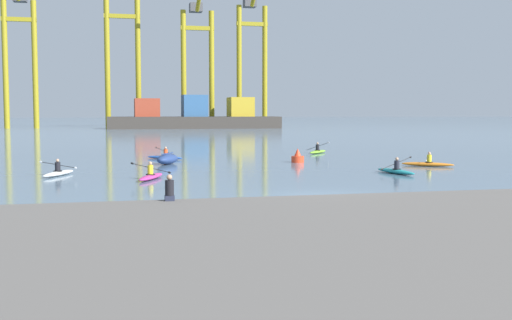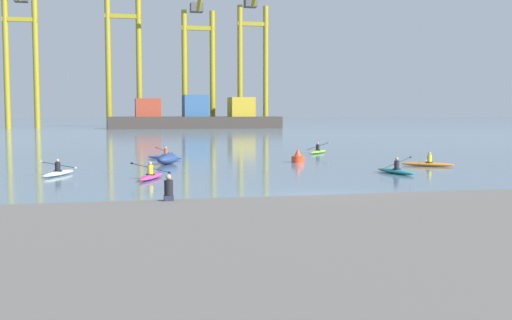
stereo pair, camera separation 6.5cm
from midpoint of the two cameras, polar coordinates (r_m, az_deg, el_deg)
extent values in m
plane|color=slate|center=(26.30, 5.98, -3.40)|extent=(800.00, 800.00, 0.00)
cube|color=#38332D|center=(136.14, -5.66, 3.43)|extent=(37.07, 8.40, 2.57)
cube|color=#993823|center=(135.20, -9.97, 4.74)|extent=(5.19, 5.88, 3.86)
cube|color=#2D5684|center=(136.12, -5.67, 4.96)|extent=(5.19, 5.88, 4.66)
cube|color=#B29323|center=(137.79, -1.44, 4.88)|extent=(5.19, 5.88, 4.21)
cylinder|color=olive|center=(145.79, -21.98, 8.12)|extent=(1.20, 1.20, 27.59)
cylinder|color=olive|center=(144.98, -19.59, 8.21)|extent=(1.20, 1.20, 27.59)
cube|color=olive|center=(146.35, -20.90, 11.94)|extent=(7.27, 0.90, 0.90)
cylinder|color=olive|center=(143.50, -13.47, 8.69)|extent=(1.20, 1.20, 29.13)
cylinder|color=olive|center=(143.61, -10.75, 8.73)|extent=(1.20, 1.20, 29.13)
cube|color=olive|center=(144.66, -12.18, 12.74)|extent=(7.93, 0.90, 0.90)
cylinder|color=olive|center=(142.29, -6.66, 8.25)|extent=(1.20, 1.20, 26.32)
cylinder|color=olive|center=(143.13, -4.10, 8.25)|extent=(1.20, 1.20, 26.32)
cube|color=olive|center=(143.59, -5.40, 11.92)|extent=(7.57, 0.90, 0.90)
cube|color=#47474C|center=(146.76, -5.55, 13.71)|extent=(2.80, 2.80, 2.00)
cylinder|color=olive|center=(147.13, -1.57, 8.55)|extent=(1.20, 1.20, 28.34)
cylinder|color=olive|center=(148.47, 0.80, 8.51)|extent=(1.20, 1.20, 28.34)
cube|color=olive|center=(148.81, -0.38, 12.34)|extent=(7.38, 0.90, 0.90)
cube|color=#47474C|center=(152.03, -0.59, 14.17)|extent=(2.80, 2.80, 2.00)
ellipsoid|color=navy|center=(43.03, -8.15, 0.09)|extent=(2.17, 2.81, 0.70)
cube|color=navy|center=(43.00, -8.16, 0.59)|extent=(0.95, 1.76, 0.06)
cylinder|color=red|center=(44.17, 3.79, 0.07)|extent=(0.90, 0.90, 0.45)
cone|color=red|center=(44.13, 3.79, 0.72)|extent=(0.49, 0.49, 0.55)
ellipsoid|color=silver|center=(36.66, -17.66, -1.17)|extent=(1.85, 3.37, 0.26)
torus|color=black|center=(36.56, -17.74, -0.97)|extent=(0.64, 0.64, 0.05)
cylinder|color=black|center=(36.54, -17.75, -0.59)|extent=(0.30, 0.30, 0.50)
sphere|color=tan|center=(36.51, -17.76, -0.04)|extent=(0.19, 0.19, 0.19)
cylinder|color=black|center=(36.57, -17.71, -0.43)|extent=(1.94, 0.83, 0.34)
ellipsoid|color=silver|center=(37.05, -19.15, -0.16)|extent=(0.19, 0.11, 0.14)
ellipsoid|color=silver|center=(36.12, -16.24, -0.70)|extent=(0.19, 0.11, 0.14)
ellipsoid|color=orange|center=(42.53, 15.38, -0.37)|extent=(3.11, 2.48, 0.26)
torus|color=black|center=(42.51, 15.52, -0.19)|extent=(0.68, 0.68, 0.05)
cylinder|color=gold|center=(42.49, 15.53, 0.13)|extent=(0.30, 0.30, 0.50)
sphere|color=tan|center=(42.47, 15.54, 0.60)|extent=(0.19, 0.19, 0.19)
cylinder|color=black|center=(42.49, 15.46, 0.27)|extent=(1.25, 1.71, 0.33)
ellipsoid|color=silver|center=(41.47, 15.27, -0.03)|extent=(0.15, 0.18, 0.13)
ellipsoid|color=silver|center=(43.51, 15.65, 0.56)|extent=(0.15, 0.18, 0.13)
ellipsoid|color=teal|center=(36.97, 12.61, -1.02)|extent=(1.24, 3.45, 0.26)
torus|color=black|center=(36.88, 12.71, -0.82)|extent=(0.57, 0.57, 0.05)
cylinder|color=#23232D|center=(36.86, 12.71, -0.45)|extent=(0.30, 0.30, 0.50)
sphere|color=tan|center=(36.83, 12.72, 0.10)|extent=(0.19, 0.19, 0.19)
cylinder|color=black|center=(36.89, 12.67, -0.29)|extent=(1.98, 0.42, 0.66)
ellipsoid|color=black|center=(36.33, 11.39, -0.84)|extent=(0.21, 0.08, 0.16)
ellipsoid|color=black|center=(37.47, 13.91, 0.25)|extent=(0.21, 0.08, 0.16)
ellipsoid|color=#2856B2|center=(47.57, -8.40, 0.23)|extent=(2.83, 2.83, 0.26)
torus|color=black|center=(47.49, -8.31, 0.39)|extent=(0.69, 0.69, 0.05)
cylinder|color=#DB471E|center=(47.48, -8.31, 0.68)|extent=(0.30, 0.30, 0.50)
sphere|color=tan|center=(47.46, -8.32, 1.10)|extent=(0.19, 0.19, 0.19)
cylinder|color=black|center=(47.50, -8.36, 0.80)|extent=(1.44, 1.45, 0.67)
ellipsoid|color=black|center=(46.73, -9.16, 1.13)|extent=(0.17, 0.17, 0.16)
ellipsoid|color=black|center=(48.29, -7.59, 0.49)|extent=(0.17, 0.17, 0.16)
ellipsoid|color=#7ABC2D|center=(54.17, 5.65, 0.76)|extent=(2.65, 2.99, 0.26)
torus|color=black|center=(54.07, 5.61, 0.90)|extent=(0.69, 0.69, 0.05)
cylinder|color=black|center=(54.05, 5.61, 1.15)|extent=(0.30, 0.30, 0.50)
sphere|color=tan|center=(54.03, 5.62, 1.53)|extent=(0.19, 0.19, 0.19)
cylinder|color=black|center=(54.09, 5.63, 1.26)|extent=(1.55, 1.31, 0.71)
ellipsoid|color=silver|center=(54.48, 4.66, 0.94)|extent=(0.18, 0.16, 0.16)
ellipsoid|color=silver|center=(53.72, 6.62, 1.59)|extent=(0.18, 0.16, 0.16)
ellipsoid|color=#C13384|center=(33.52, -9.64, -1.53)|extent=(1.84, 3.38, 0.26)
torus|color=black|center=(33.41, -9.70, -1.31)|extent=(0.64, 0.64, 0.05)
cylinder|color=gold|center=(33.39, -9.70, -0.90)|extent=(0.30, 0.30, 0.50)
sphere|color=tan|center=(33.36, -9.71, -0.30)|extent=(0.19, 0.19, 0.19)
cylinder|color=black|center=(33.42, -9.68, -0.72)|extent=(1.92, 0.81, 0.49)
ellipsoid|color=black|center=(33.75, -11.33, -0.30)|extent=(0.20, 0.11, 0.15)
ellipsoid|color=black|center=(33.13, -7.99, -1.14)|extent=(0.20, 0.11, 0.15)
cube|color=#23283D|center=(21.29, -8.00, -3.47)|extent=(0.32, 0.28, 0.18)
cylinder|color=black|center=(21.24, -8.01, -2.54)|extent=(0.30, 0.30, 0.52)
sphere|color=tan|center=(21.20, -8.02, -1.57)|extent=(0.19, 0.19, 0.19)
camera|label=1|loc=(0.03, -90.05, 0.00)|focal=43.70mm
camera|label=2|loc=(0.03, 89.95, 0.00)|focal=43.70mm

